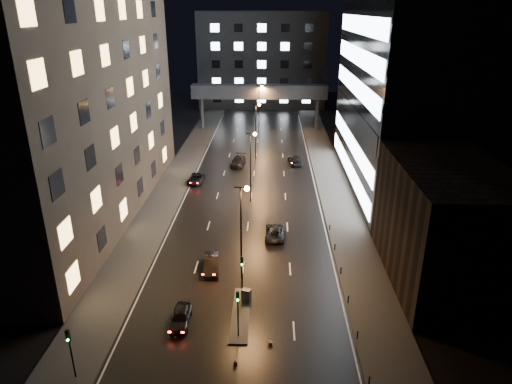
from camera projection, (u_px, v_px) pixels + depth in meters
ground at (254, 173)px, 76.27m from camera, size 160.00×160.00×0.00m
sidewalk_left at (174, 182)px, 72.01m from camera, size 5.00×110.00×0.15m
sidewalk_right at (333, 184)px, 71.19m from camera, size 5.00×110.00×0.15m
building_left at (61, 59)px, 54.68m from camera, size 15.00×48.00×40.00m
building_right_low at (445, 224)px, 44.64m from camera, size 10.00×18.00×12.00m
building_right_glass at (432, 33)px, 63.31m from camera, size 20.00×36.00×45.00m
building_far at (262, 60)px, 125.32m from camera, size 34.00×14.00×25.00m
skybridge at (259, 92)px, 100.94m from camera, size 30.00×3.00×10.00m
median_island at (241, 314)px, 41.02m from camera, size 1.60×8.00×0.15m
traffic_signal_near at (242, 271)px, 42.20m from camera, size 0.28×0.34×4.40m
traffic_signal_far at (238, 307)px, 37.10m from camera, size 0.28×0.34×4.40m
traffic_signal_corner at (70, 347)px, 32.91m from camera, size 0.28×0.34×4.40m
bollard_row at (344, 285)px, 44.72m from camera, size 0.12×25.12×0.90m
streetlight_near at (243, 221)px, 44.18m from camera, size 1.45×0.50×10.15m
streetlight_mid_a at (252, 158)px, 62.71m from camera, size 1.45×0.50×10.15m
streetlight_mid_b at (257, 124)px, 81.24m from camera, size 1.45×0.50×10.15m
streetlight_far at (260, 102)px, 99.77m from camera, size 1.45×0.50×10.15m
car_away_a at (181, 317)px, 39.74m from camera, size 1.70×4.01×1.35m
car_away_b at (211, 264)px, 47.88m from camera, size 2.04×4.56×1.45m
car_away_c at (196, 179)px, 71.98m from camera, size 2.42×4.77×1.29m
car_away_d at (238, 161)px, 79.70m from camera, size 2.73×5.64×1.58m
car_toward_a at (275, 232)px, 54.82m from camera, size 2.33×4.89×1.35m
car_toward_b at (295, 160)px, 80.74m from camera, size 2.69×5.30×1.47m
utility_cabinet at (246, 295)px, 42.50m from camera, size 0.96×0.79×1.28m
cone_a at (271, 343)px, 37.28m from camera, size 0.49×0.49×0.52m
cone_b at (235, 362)px, 35.20m from camera, size 0.44×0.44×0.57m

